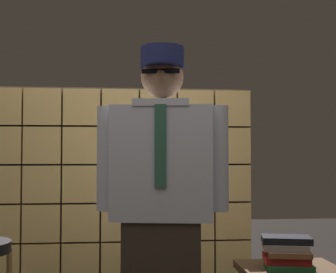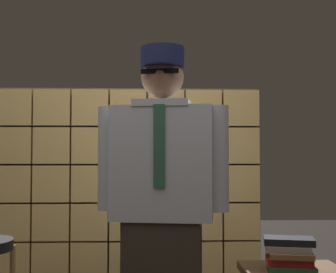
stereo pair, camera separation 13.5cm
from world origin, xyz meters
TOP-DOWN VIEW (x-y plane):
  - glass_block_wall at (0.00, 1.28)m, footprint 1.92×0.10m
  - standing_person at (0.22, 0.31)m, footprint 0.68×0.32m
  - book_stack at (0.87, 0.30)m, footprint 0.27×0.24m
  - coffee_mug at (0.83, 0.29)m, footprint 0.13×0.08m

SIDE VIEW (x-z plane):
  - coffee_mug at x=0.83m, z-range 0.55..0.65m
  - book_stack at x=0.87m, z-range 0.55..0.72m
  - glass_block_wall at x=0.00m, z-range -0.02..1.63m
  - standing_person at x=0.22m, z-range 0.04..1.73m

